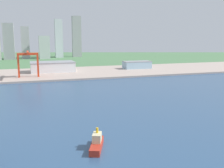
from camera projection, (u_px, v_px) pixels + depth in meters
name	position (u px, v px, depth m)	size (l,w,h in m)	color
ground_plane	(77.00, 103.00, 226.42)	(2400.00, 2400.00, 0.00)	#4C764C
water_bay	(94.00, 125.00, 170.23)	(840.00, 360.00, 0.15)	#2D4C70
industrial_pier	(54.00, 73.00, 404.11)	(840.00, 140.00, 2.50)	#AD9A8E
tugboat_small	(97.00, 143.00, 133.26)	(12.06, 20.29, 10.36)	#B22D1E
port_crane_red	(28.00, 58.00, 354.24)	(27.76, 47.56, 35.61)	red
warehouse_main	(53.00, 67.00, 416.16)	(68.29, 42.14, 15.59)	white
warehouse_annex	(137.00, 65.00, 458.05)	(48.22, 23.34, 12.87)	#99BCD1
distant_skyline	(15.00, 37.00, 679.82)	(307.03, 69.92, 158.35)	gray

